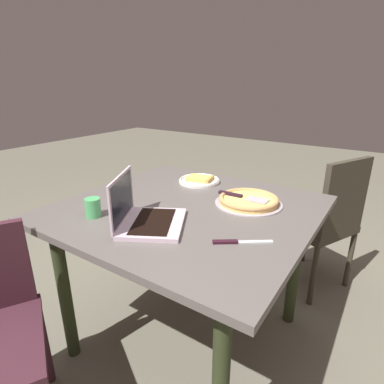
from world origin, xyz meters
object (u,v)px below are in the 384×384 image
Objects in this scene: dining_table at (187,226)px; table_knife at (237,242)px; laptop at (144,216)px; pizza_plate at (200,180)px; drink_cup at (93,207)px; pizza_tray at (248,200)px; chair_far at (325,218)px.

table_knife reaches higher than dining_table.
laptop reaches higher than pizza_plate.
drink_cup reaches higher than dining_table.
drink_cup reaches higher than pizza_tray.
pizza_plate is (-0.15, 0.35, 0.12)m from dining_table.
chair_far reaches higher than table_knife.
dining_table is 3.53× the size of pizza_tray.
chair_far is at bearing 57.23° from drink_cup.
dining_table is 1.25× the size of chair_far.
pizza_plate is at bearing 113.49° from dining_table.
pizza_tray is 3.85× the size of drink_cup.
drink_cup reaches higher than pizza_plate.
pizza_tray is at bearing 39.54° from dining_table.
pizza_tray is 1.68× the size of table_knife.
laptop is 4.51× the size of drink_cup.
dining_table is at bearing 151.42° from table_knife.
laptop reaches higher than chair_far.
drink_cup reaches higher than table_knife.
chair_far is (0.25, 0.67, -0.28)m from pizza_tray.
pizza_tray is at bearing 107.81° from table_knife.
dining_table is at bearing -140.46° from pizza_tray.
dining_table is at bearing -66.51° from pizza_plate.
laptop is 1.97× the size of table_knife.
laptop is 1.58× the size of pizza_plate.
laptop is at bearing -114.66° from chair_far.
chair_far is (0.76, 1.18, -0.31)m from drink_cup.
table_knife is 0.64m from drink_cup.
laptop is at bearing -119.82° from pizza_tray.
table_knife is (0.12, -0.38, -0.02)m from pizza_tray.
pizza_tray is at bearing 45.45° from drink_cup.
drink_cup is (-0.13, -0.67, 0.03)m from pizza_plate.
laptop reaches higher than table_knife.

